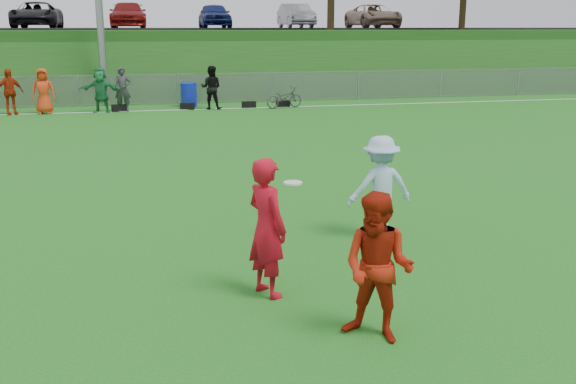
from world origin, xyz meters
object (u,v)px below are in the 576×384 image
object	(u,v)px
bicycle	(284,98)
player_blue	(380,187)
recycling_bin	(189,95)
frisbee	(293,183)
player_red_left	(267,228)
player_red_center	(378,268)

from	to	relation	value
bicycle	player_blue	bearing A→B (deg)	156.58
recycling_bin	frisbee	bearing A→B (deg)	-88.97
player_red_left	bicycle	xyz separation A→B (m)	(4.21, 18.07, -0.44)
frisbee	bicycle	xyz separation A→B (m)	(3.39, 15.98, -0.45)
recycling_bin	player_blue	bearing A→B (deg)	-84.71
player_red_center	frisbee	bearing A→B (deg)	131.50
player_red_center	recycling_bin	size ratio (longest dim) A/B	1.65
player_red_left	player_red_center	xyz separation A→B (m)	(0.89, -1.40, -0.06)
player_red_left	recycling_bin	bearing A→B (deg)	-27.93
player_red_center	bicycle	xyz separation A→B (m)	(3.32, 19.47, -0.38)
bicycle	player_red_center	bearing A→B (deg)	154.19
bicycle	frisbee	bearing A→B (deg)	151.87
frisbee	bicycle	size ratio (longest dim) A/B	0.19
bicycle	recycling_bin	bearing A→B (deg)	54.62
frisbee	bicycle	distance (m)	16.34
player_red_left	recycling_bin	size ratio (longest dim) A/B	1.78
player_red_center	recycling_bin	world-z (taller)	player_red_center
player_red_center	frisbee	xyz separation A→B (m)	(-0.08, 3.50, 0.07)
player_red_center	recycling_bin	xyz separation A→B (m)	(-0.39, 20.77, -0.31)
frisbee	bicycle	bearing A→B (deg)	78.01
recycling_bin	player_red_left	bearing A→B (deg)	-91.49
recycling_bin	player_red_center	bearing A→B (deg)	-88.93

